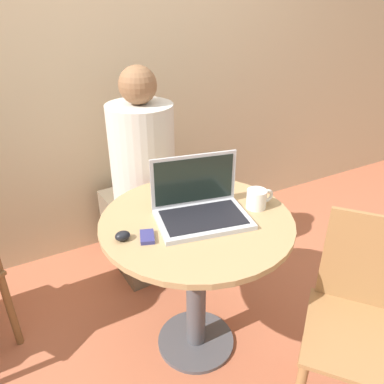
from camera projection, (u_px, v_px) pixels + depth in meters
name	position (u px, v px, depth m)	size (l,w,h in m)	color
ground_plane	(196.00, 341.00, 1.91)	(12.00, 12.00, 0.00)	#B26042
back_wall	(103.00, 47.00, 2.17)	(7.00, 0.05, 2.60)	beige
round_table	(196.00, 253.00, 1.65)	(0.82, 0.82, 0.74)	#4C4C51
laptop	(200.00, 206.00, 1.55)	(0.42, 0.32, 0.25)	#B7B7BC
cell_phone	(147.00, 237.00, 1.43)	(0.08, 0.10, 0.02)	navy
computer_mouse	(122.00, 235.00, 1.42)	(0.06, 0.05, 0.04)	black
coffee_cup	(257.00, 199.00, 1.63)	(0.13, 0.09, 0.08)	white
chair_empty	(361.00, 325.00, 1.42)	(0.56, 0.56, 0.87)	#9E7042
person_seated	(141.00, 194.00, 2.20)	(0.36, 0.55, 1.27)	brown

